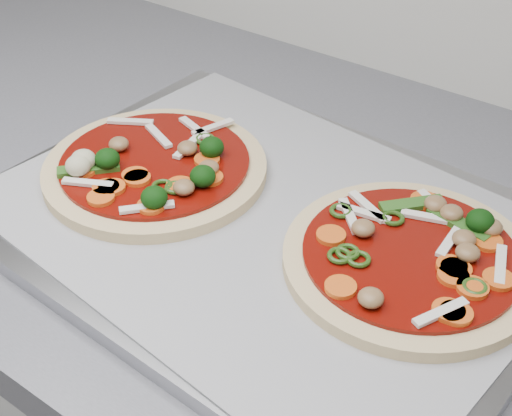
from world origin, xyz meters
The scene contains 4 objects.
baking_tray centered at (-0.66, 1.24, 0.91)m, with size 0.50×0.37×0.02m, color #9A9A9F.
parchment centered at (-0.66, 1.24, 0.92)m, with size 0.48×0.35×0.00m, color gray.
pizza_left centered at (-0.79, 1.23, 0.93)m, with size 0.28×0.28×0.04m.
pizza_right centered at (-0.53, 1.26, 0.93)m, with size 0.23×0.23×0.04m.
Camera 1 is at (-0.37, 0.83, 1.31)m, focal length 50.00 mm.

